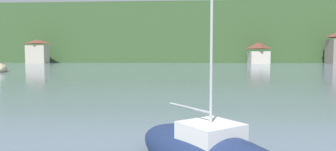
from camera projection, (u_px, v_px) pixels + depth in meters
name	position (u px, v px, depth m)	size (l,w,h in m)	color
wooded_hillside	(220.00, 40.00, 120.57)	(352.00, 46.72, 37.38)	#38562D
shore_building_west	(37.00, 52.00, 92.33)	(6.23, 3.94, 7.35)	#BCB29E
shore_building_westcentral	(259.00, 53.00, 89.12)	(5.71, 6.13, 6.33)	beige
sailboat_far_8	(0.00, 69.00, 44.81)	(5.31, 6.70, 8.71)	#CCBC8E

